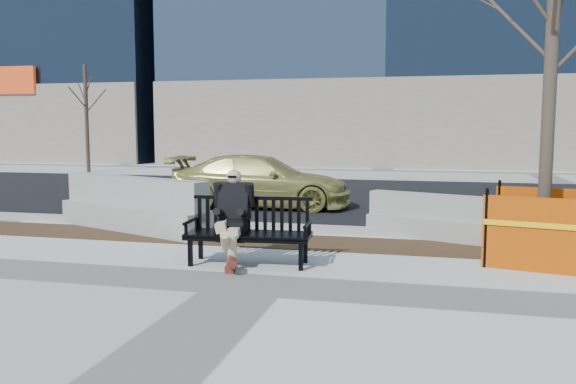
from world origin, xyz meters
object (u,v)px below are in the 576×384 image
at_px(tree_fence, 541,262).
at_px(jersey_barrier_left, 135,230).
at_px(seated_man, 233,263).
at_px(jersey_barrier_right, 445,240).
at_px(bench, 249,264).
at_px(sedan, 261,207).

relative_size(tree_fence, jersey_barrier_left, 1.56).
xyz_separation_m(seated_man, tree_fence, (4.09, 1.05, 0.00)).
height_order(seated_man, jersey_barrier_right, seated_man).
xyz_separation_m(seated_man, jersey_barrier_left, (-2.55, 2.02, 0.00)).
height_order(bench, jersey_barrier_right, bench).
bearing_deg(jersey_barrier_right, seated_man, -119.59).
height_order(bench, jersey_barrier_left, jersey_barrier_left).
bearing_deg(jersey_barrier_right, jersey_barrier_left, -155.65).
bearing_deg(tree_fence, jersey_barrier_left, 171.72).
bearing_deg(jersey_barrier_left, seated_man, -15.91).
bearing_deg(seated_man, tree_fence, 10.20).
distance_m(bench, jersey_barrier_left, 3.45).
height_order(jersey_barrier_left, jersey_barrier_right, jersey_barrier_left).
bearing_deg(jersey_barrier_left, sedan, 91.01).
bearing_deg(jersey_barrier_right, tree_fence, -26.29).
bearing_deg(sedan, jersey_barrier_right, -130.69).
bearing_deg(tree_fence, sedan, 140.22).
xyz_separation_m(tree_fence, jersey_barrier_left, (-6.64, 0.97, 0.00)).
height_order(sedan, jersey_barrier_right, sedan).
distance_m(seated_man, sedan, 5.59).
height_order(seated_man, sedan, seated_man).
height_order(tree_fence, jersey_barrier_left, tree_fence).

